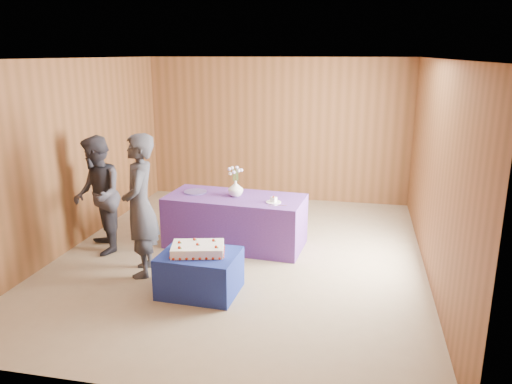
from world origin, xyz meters
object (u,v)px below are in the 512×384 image
(vase, at_px, (236,188))
(guest_right, at_px, (98,195))
(sheet_cake, at_px, (198,249))
(cake_table, at_px, (200,273))
(guest_left, at_px, (140,206))
(serving_table, at_px, (235,221))

(vase, relative_size, guest_right, 0.14)
(guest_right, bearing_deg, sheet_cake, 27.33)
(cake_table, distance_m, vase, 1.72)
(sheet_cake, distance_m, vase, 1.64)
(cake_table, height_order, vase, vase)
(cake_table, xyz_separation_m, sheet_cake, (-0.01, 0.00, 0.31))
(guest_left, bearing_deg, serving_table, 125.48)
(sheet_cake, relative_size, guest_left, 0.39)
(guest_right, bearing_deg, guest_left, 23.19)
(serving_table, distance_m, sheet_cake, 1.59)
(serving_table, bearing_deg, sheet_cake, -87.35)
(cake_table, xyz_separation_m, guest_left, (-0.89, 0.38, 0.66))
(vase, relative_size, guest_left, 0.13)
(sheet_cake, relative_size, vase, 3.07)
(sheet_cake, bearing_deg, vase, 74.29)
(sheet_cake, distance_m, guest_left, 1.02)
(serving_table, xyz_separation_m, guest_left, (-0.93, -1.21, 0.54))
(serving_table, distance_m, guest_right, 1.99)
(sheet_cake, xyz_separation_m, vase, (0.06, 1.61, 0.31))
(cake_table, bearing_deg, guest_left, 160.05)
(sheet_cake, distance_m, guest_right, 2.03)
(sheet_cake, relative_size, guest_right, 0.42)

